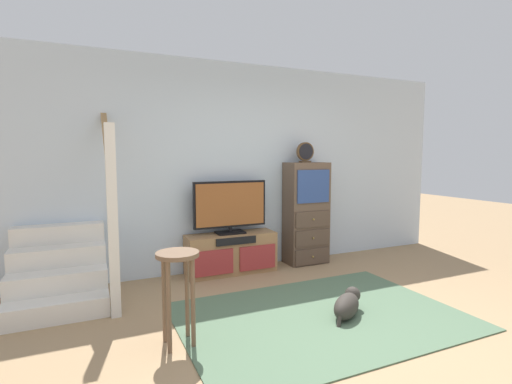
# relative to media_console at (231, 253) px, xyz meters

# --- Properties ---
(ground_plane) EXTENTS (20.00, 20.00, 0.00)m
(ground_plane) POSITION_rel_media_console_xyz_m (0.30, -2.19, -0.25)
(ground_plane) COLOR #997A56
(back_wall) EXTENTS (6.40, 0.12, 2.70)m
(back_wall) POSITION_rel_media_console_xyz_m (0.30, 0.27, 1.10)
(back_wall) COLOR silver
(back_wall) RESTS_ON ground_plane
(area_rug) EXTENTS (2.60, 1.80, 0.01)m
(area_rug) POSITION_rel_media_console_xyz_m (0.30, -1.59, -0.25)
(area_rug) COLOR #4C664C
(area_rug) RESTS_ON ground_plane
(media_console) EXTENTS (1.16, 0.38, 0.51)m
(media_console) POSITION_rel_media_console_xyz_m (0.00, 0.00, 0.00)
(media_console) COLOR #997047
(media_console) RESTS_ON ground_plane
(television) EXTENTS (0.96, 0.22, 0.67)m
(television) POSITION_rel_media_console_xyz_m (0.00, 0.02, 0.61)
(television) COLOR black
(television) RESTS_ON media_console
(side_cabinet) EXTENTS (0.58, 0.38, 1.41)m
(side_cabinet) POSITION_rel_media_console_xyz_m (1.12, 0.01, 0.45)
(side_cabinet) COLOR brown
(side_cabinet) RESTS_ON ground_plane
(desk_clock) EXTENTS (0.25, 0.08, 0.28)m
(desk_clock) POSITION_rel_media_console_xyz_m (1.08, -0.00, 1.29)
(desk_clock) COLOR #4C3823
(desk_clock) RESTS_ON side_cabinet
(staircase) EXTENTS (1.00, 1.36, 2.20)m
(staircase) POSITION_rel_media_console_xyz_m (-1.94, 0.01, 0.11)
(staircase) COLOR silver
(staircase) RESTS_ON ground_plane
(bar_stool_near) EXTENTS (0.34, 0.34, 0.76)m
(bar_stool_near) POSITION_rel_media_console_xyz_m (-1.03, -1.57, 0.30)
(bar_stool_near) COLOR brown
(bar_stool_near) RESTS_ON ground_plane
(dog) EXTENTS (0.48, 0.42, 0.23)m
(dog) POSITION_rel_media_console_xyz_m (0.53, -1.69, -0.14)
(dog) COLOR #332D28
(dog) RESTS_ON ground_plane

